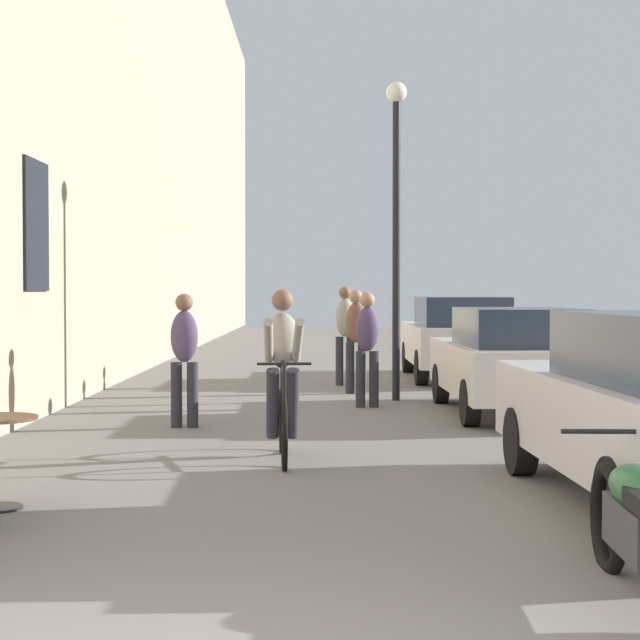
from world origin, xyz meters
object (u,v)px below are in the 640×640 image
(pedestrian_furthest, at_px, (349,330))
(parked_car_third, at_px, (462,336))
(pedestrian_far, at_px, (360,335))
(cafe_table_mid, at_px, (0,442))
(pedestrian_near, at_px, (188,352))
(parked_car_second, at_px, (516,359))
(street_lamp, at_px, (400,199))
(cyclist_on_bicycle, at_px, (287,379))
(pedestrian_mid, at_px, (371,343))

(pedestrian_furthest, height_order, parked_car_third, pedestrian_furthest)
(pedestrian_far, bearing_deg, cafe_table_mid, -108.75)
(pedestrian_near, bearing_deg, cafe_table_mid, -99.75)
(pedestrian_furthest, distance_m, parked_car_third, 2.57)
(cafe_table_mid, bearing_deg, parked_car_second, 50.37)
(street_lamp, xyz_separation_m, parked_car_third, (1.48, 3.91, -2.29))
(cyclist_on_bicycle, xyz_separation_m, pedestrian_furthest, (0.82, 8.21, 0.19))
(pedestrian_far, xyz_separation_m, parked_car_second, (2.03, -2.94, -0.21))
(parked_car_second, bearing_deg, pedestrian_furthest, 116.06)
(pedestrian_far, distance_m, pedestrian_furthest, 1.52)
(cyclist_on_bicycle, xyz_separation_m, pedestrian_near, (-1.30, 2.40, 0.13))
(parked_car_second, relative_size, parked_car_third, 0.93)
(pedestrian_far, bearing_deg, pedestrian_mid, -87.36)
(parked_car_second, bearing_deg, pedestrian_near, -162.57)
(pedestrian_far, distance_m, parked_car_second, 3.58)
(cafe_table_mid, bearing_deg, pedestrian_mid, 65.73)
(pedestrian_far, bearing_deg, parked_car_third, 53.93)
(pedestrian_far, xyz_separation_m, street_lamp, (0.58, -1.08, 2.14))
(cyclist_on_bicycle, relative_size, parked_car_third, 0.40)
(pedestrian_mid, bearing_deg, pedestrian_near, -136.52)
(pedestrian_near, distance_m, parked_car_second, 4.52)
(cafe_table_mid, xyz_separation_m, pedestrian_far, (3.11, 9.15, 0.44))
(pedestrian_mid, distance_m, pedestrian_far, 2.05)
(pedestrian_mid, bearing_deg, parked_car_second, -24.68)
(parked_car_second, height_order, parked_car_third, parked_car_third)
(pedestrian_near, height_order, pedestrian_far, pedestrian_far)
(pedestrian_near, distance_m, parked_car_third, 8.34)
(street_lamp, bearing_deg, cafe_table_mid, -114.56)
(street_lamp, bearing_deg, pedestrian_near, -131.59)
(pedestrian_near, xyz_separation_m, pedestrian_furthest, (2.13, 5.81, 0.07))
(pedestrian_furthest, distance_m, parked_car_second, 4.97)
(cafe_table_mid, relative_size, pedestrian_furthest, 0.41)
(pedestrian_mid, bearing_deg, pedestrian_far, 92.64)
(cyclist_on_bicycle, xyz_separation_m, street_lamp, (1.55, 5.62, 2.30))
(parked_car_third, bearing_deg, pedestrian_near, -121.31)
(cafe_table_mid, relative_size, cyclist_on_bicycle, 0.41)
(pedestrian_far, height_order, parked_car_second, pedestrian_far)
(pedestrian_mid, bearing_deg, street_lamp, 63.33)
(pedestrian_furthest, bearing_deg, pedestrian_near, -110.13)
(cyclist_on_bicycle, distance_m, parked_car_third, 9.99)
(pedestrian_near, xyz_separation_m, parked_car_second, (4.31, 1.35, -0.18))
(street_lamp, xyz_separation_m, parked_car_second, (1.45, -1.87, -2.35))
(street_lamp, bearing_deg, cyclist_on_bicycle, -105.44)
(pedestrian_mid, height_order, street_lamp, street_lamp)
(pedestrian_mid, relative_size, pedestrian_furthest, 0.94)
(pedestrian_furthest, height_order, parked_car_second, pedestrian_furthest)
(pedestrian_mid, xyz_separation_m, pedestrian_far, (-0.09, 2.05, 0.02))
(cafe_table_mid, height_order, pedestrian_furthest, pedestrian_furthest)
(cyclist_on_bicycle, relative_size, pedestrian_mid, 1.05)
(cafe_table_mid, bearing_deg, pedestrian_near, 80.25)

